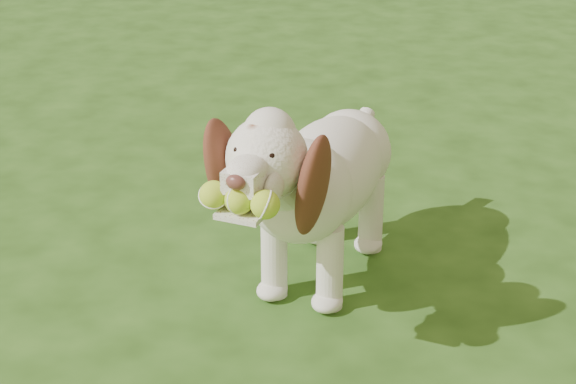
# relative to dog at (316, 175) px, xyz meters

# --- Properties ---
(ground) EXTENTS (80.00, 80.00, 0.00)m
(ground) POSITION_rel_dog_xyz_m (0.03, 0.64, -0.36)
(ground) COLOR #214212
(ground) RESTS_ON ground
(dog) EXTENTS (0.50, 1.05, 0.68)m
(dog) POSITION_rel_dog_xyz_m (0.00, 0.00, 0.00)
(dog) COLOR silver
(dog) RESTS_ON ground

